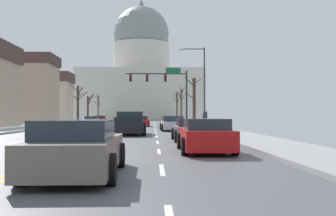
{
  "coord_description": "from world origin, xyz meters",
  "views": [
    {
      "loc": [
        3.27,
        -39.8,
        1.4
      ],
      "look_at": [
        5.9,
        32.27,
        2.5
      ],
      "focal_mm": 44.47,
      "sensor_mm": 36.0,
      "label": 1
    }
  ],
  "objects": [
    {
      "name": "ground",
      "position": [
        0.0,
        -0.0,
        0.02
      ],
      "size": [
        20.0,
        180.0,
        0.2
      ],
      "color": "#4E4E53"
    },
    {
      "name": "signal_gantry",
      "position": [
        4.85,
        13.27,
        5.38
      ],
      "size": [
        7.91,
        0.41,
        7.26
      ],
      "color": "#28282D",
      "rests_on": "ground"
    },
    {
      "name": "street_lamp_right",
      "position": [
        7.85,
        -0.22,
        4.73
      ],
      "size": [
        2.51,
        0.24,
        7.67
      ],
      "color": "#333338",
      "rests_on": "ground"
    },
    {
      "name": "capitol_building",
      "position": [
        0.0,
        77.96,
        12.02
      ],
      "size": [
        33.71,
        23.96,
        34.39
      ],
      "color": "beige",
      "rests_on": "ground"
    },
    {
      "name": "sedan_near_00",
      "position": [
        1.87,
        8.38,
        0.57
      ],
      "size": [
        2.07,
        4.37,
        1.2
      ],
      "color": "#B71414",
      "rests_on": "ground"
    },
    {
      "name": "sedan_near_01",
      "position": [
        4.98,
        1.76,
        0.56
      ],
      "size": [
        1.94,
        4.49,
        1.17
      ],
      "color": "#6B6056",
      "rests_on": "ground"
    },
    {
      "name": "sedan_near_02",
      "position": [
        4.96,
        -4.61,
        0.58
      ],
      "size": [
        2.19,
        4.37,
        1.26
      ],
      "color": "silver",
      "rests_on": "ground"
    },
    {
      "name": "pickup_truck_near_03",
      "position": [
        1.68,
        -10.95,
        0.72
      ],
      "size": [
        2.31,
        5.48,
        1.59
      ],
      "color": "black",
      "rests_on": "ground"
    },
    {
      "name": "sedan_near_04",
      "position": [
        5.36,
        -17.94,
        0.56
      ],
      "size": [
        2.11,
        4.25,
        1.18
      ],
      "color": "#6B6056",
      "rests_on": "ground"
    },
    {
      "name": "sedan_near_05",
      "position": [
        5.21,
        -24.43,
        0.59
      ],
      "size": [
        1.97,
        4.53,
        1.24
      ],
      "color": "#B71414",
      "rests_on": "ground"
    },
    {
      "name": "sedan_near_06",
      "position": [
        1.56,
        -30.27,
        0.61
      ],
      "size": [
        1.99,
        4.61,
        1.27
      ],
      "color": "#6B6056",
      "rests_on": "ground"
    },
    {
      "name": "sedan_oncoming_00",
      "position": [
        -5.22,
        17.97,
        0.54
      ],
      "size": [
        2.17,
        4.59,
        1.14
      ],
      "color": "silver",
      "rests_on": "ground"
    },
    {
      "name": "sedan_oncoming_01",
      "position": [
        -5.15,
        25.99,
        0.56
      ],
      "size": [
        2.08,
        4.71,
        1.19
      ],
      "color": "#B71414",
      "rests_on": "ground"
    },
    {
      "name": "sedan_oncoming_02",
      "position": [
        -1.78,
        37.61,
        0.58
      ],
      "size": [
        2.15,
        4.27,
        1.23
      ],
      "color": "#9EA3A8",
      "rests_on": "ground"
    },
    {
      "name": "flank_building_00",
      "position": [
        -18.43,
        22.76,
        5.16
      ],
      "size": [
        14.48,
        7.26,
        10.22
      ],
      "color": "tan",
      "rests_on": "ground"
    },
    {
      "name": "flank_building_01",
      "position": [
        -18.6,
        39.61,
        4.71
      ],
      "size": [
        12.97,
        6.92,
        9.3
      ],
      "color": "#B2A38E",
      "rests_on": "ground"
    },
    {
      "name": "bare_tree_00",
      "position": [
        8.03,
        29.37,
        3.12
      ],
      "size": [
        1.62,
        2.78,
        6.24
      ],
      "color": "brown",
      "rests_on": "ground"
    },
    {
      "name": "bare_tree_01",
      "position": [
        -7.92,
        32.45,
        2.55
      ],
      "size": [
        1.21,
        2.51,
        4.76
      ],
      "color": "#4C3D2D",
      "rests_on": "ground"
    },
    {
      "name": "bare_tree_02",
      "position": [
        8.3,
        46.7,
        3.27
      ],
      "size": [
        1.34,
        2.74,
        6.15
      ],
      "color": "#4C3D2D",
      "rests_on": "ground"
    },
    {
      "name": "bare_tree_03",
      "position": [
        -8.39,
        49.25,
        3.0
      ],
      "size": [
        2.37,
        2.24,
        5.83
      ],
      "color": "brown",
      "rests_on": "ground"
    },
    {
      "name": "bare_tree_04",
      "position": [
        8.19,
        9.69,
        3.09
      ],
      "size": [
        2.23,
        1.85,
        5.66
      ],
      "color": "#423328",
      "rests_on": "ground"
    },
    {
      "name": "bare_tree_05",
      "position": [
        -7.91,
        22.73,
        3.1
      ],
      "size": [
        2.72,
        1.9,
        5.85
      ],
      "color": "#4C3D2D",
      "rests_on": "ground"
    },
    {
      "name": "pedestrian_00",
      "position": [
        9.19,
        8.04,
        1.03
      ],
      "size": [
        0.35,
        0.34,
        1.6
      ],
      "color": "black",
      "rests_on": "ground"
    },
    {
      "name": "pedestrian_01",
      "position": [
        8.31,
        -0.23,
        1.08
      ],
      "size": [
        0.35,
        0.34,
        1.7
      ],
      "color": "#33333D",
      "rests_on": "ground"
    },
    {
      "name": "bicycle_parked",
      "position": [
        7.69,
        -5.95,
        0.49
      ],
      "size": [
        0.12,
        1.77,
        0.85
      ],
      "color": "black",
      "rests_on": "ground"
    }
  ]
}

